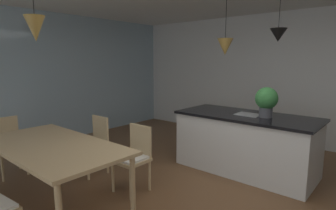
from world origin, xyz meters
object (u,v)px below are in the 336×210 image
at_px(potted_plant_on_island, 266,100).
at_px(chair_window_end, 9,144).
at_px(chair_far_left, 94,143).
at_px(chair_far_right, 134,156).
at_px(kitchen_island, 245,142).
at_px(dining_table, 52,149).

bearing_deg(potted_plant_on_island, chair_window_end, -140.23).
distance_m(chair_far_left, potted_plant_on_island, 2.66).
bearing_deg(chair_far_left, chair_window_end, -136.58).
bearing_deg(chair_window_end, chair_far_right, 25.58).
bearing_deg(kitchen_island, dining_table, -117.55).
bearing_deg(potted_plant_on_island, chair_far_left, -142.04).
relative_size(chair_window_end, chair_far_right, 1.00).
bearing_deg(chair_far_left, chair_far_right, -0.00).
bearing_deg(chair_window_end, chair_far_left, 43.42).
bearing_deg(chair_far_left, potted_plant_on_island, 37.96).
bearing_deg(dining_table, chair_window_end, 179.89).
height_order(chair_window_end, kitchen_island, kitchen_island).
xyz_separation_m(dining_table, chair_far_left, (-0.45, 0.88, -0.22)).
distance_m(dining_table, kitchen_island, 2.78).
relative_size(chair_window_end, kitchen_island, 0.42).
xyz_separation_m(chair_window_end, potted_plant_on_island, (2.95, 2.46, 0.68)).
bearing_deg(dining_table, potted_plant_on_island, 57.31).
bearing_deg(chair_window_end, dining_table, -0.11).
distance_m(chair_window_end, potted_plant_on_island, 3.90).
bearing_deg(chair_far_left, dining_table, -62.78).
distance_m(chair_far_right, chair_far_left, 0.90).
xyz_separation_m(chair_far_right, kitchen_island, (0.83, 1.58, -0.01)).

